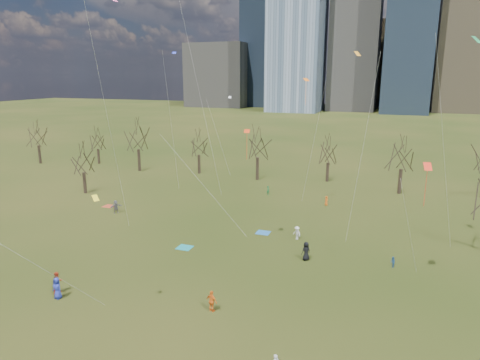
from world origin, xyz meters
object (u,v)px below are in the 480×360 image
(person_2, at_px, (58,283))
(person_4, at_px, (212,301))
(blanket_teal, at_px, (185,247))
(blanket_crimson, at_px, (109,206))
(blanket_navy, at_px, (263,233))
(person_0, at_px, (57,288))

(person_2, relative_size, person_4, 1.09)
(blanket_teal, bearing_deg, person_2, -113.75)
(blanket_teal, bearing_deg, blanket_crimson, 150.36)
(blanket_teal, relative_size, person_4, 0.90)
(blanket_navy, xyz_separation_m, blanket_crimson, (-23.91, 2.48, 0.00))
(person_2, bearing_deg, blanket_teal, -18.11)
(blanket_navy, bearing_deg, person_4, -85.76)
(blanket_crimson, bearing_deg, person_4, -39.22)
(person_0, bearing_deg, blanket_navy, 72.99)
(blanket_teal, xyz_separation_m, person_2, (-5.58, -12.68, 0.96))
(blanket_teal, relative_size, person_2, 0.82)
(blanket_teal, relative_size, blanket_navy, 1.00)
(blanket_navy, xyz_separation_m, person_0, (-11.70, -20.72, 0.92))
(blanket_teal, height_order, blanket_navy, same)
(blanket_teal, distance_m, blanket_crimson, 19.78)
(blanket_crimson, distance_m, person_4, 32.60)
(blanket_crimson, height_order, person_2, person_2)
(blanket_crimson, relative_size, person_2, 0.82)
(blanket_navy, bearing_deg, blanket_teal, -132.61)
(person_2, bearing_deg, person_0, -135.30)
(blanket_navy, bearing_deg, person_0, -119.44)
(blanket_navy, distance_m, blanket_crimson, 24.03)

